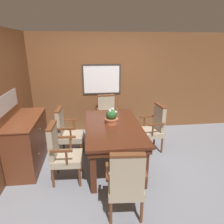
{
  "coord_description": "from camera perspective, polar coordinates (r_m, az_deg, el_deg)",
  "views": [
    {
      "loc": [
        -0.41,
        -3.11,
        2.17
      ],
      "look_at": [
        0.02,
        0.38,
        0.97
      ],
      "focal_mm": 32.0,
      "sensor_mm": 36.0,
      "label": 1
    }
  ],
  "objects": [
    {
      "name": "chair_head_near",
      "position": [
        2.67,
        3.96,
        -19.3
      ],
      "size": [
        0.53,
        0.51,
        1.0
      ],
      "rotation": [
        0.0,
        0.0,
        3.06
      ],
      "color": "brown",
      "rests_on": "ground_plane"
    },
    {
      "name": "sideboard_cabinet",
      "position": [
        4.03,
        -22.85,
        -7.86
      ],
      "size": [
        0.5,
        1.28,
        0.93
      ],
      "color": "brown",
      "rests_on": "ground_plane"
    },
    {
      "name": "potted_plant",
      "position": [
        3.66,
        -0.18,
        -1.36
      ],
      "size": [
        0.25,
        0.25,
        0.3
      ],
      "color": "#B2603D",
      "rests_on": "dining_table"
    },
    {
      "name": "ground_plane",
      "position": [
        3.82,
        0.43,
        -15.87
      ],
      "size": [
        14.0,
        14.0,
        0.0
      ],
      "primitive_type": "plane",
      "color": "gray"
    },
    {
      "name": "chair_head_far",
      "position": [
        4.92,
        -1.42,
        -0.74
      ],
      "size": [
        0.53,
        0.52,
        1.0
      ],
      "rotation": [
        0.0,
        0.0,
        0.09
      ],
      "color": "brown",
      "rests_on": "ground_plane"
    },
    {
      "name": "chair_right_far",
      "position": [
        4.3,
        11.78,
        -4.1
      ],
      "size": [
        0.52,
        0.53,
        1.0
      ],
      "rotation": [
        0.0,
        0.0,
        -1.49
      ],
      "color": "brown",
      "rests_on": "ground_plane"
    },
    {
      "name": "wall_back",
      "position": [
        5.1,
        -2.26,
        8.1
      ],
      "size": [
        7.2,
        0.08,
        2.45
      ],
      "color": "brown",
      "rests_on": "ground_plane"
    },
    {
      "name": "dining_table",
      "position": [
        3.69,
        0.28,
        -5.14
      ],
      "size": [
        1.0,
        1.8,
        0.77
      ],
      "color": "#4C2314",
      "rests_on": "ground_plane"
    },
    {
      "name": "chair_left_near",
      "position": [
        3.38,
        -14.23,
        -10.95
      ],
      "size": [
        0.5,
        0.52,
        1.0
      ],
      "rotation": [
        0.0,
        0.0,
        1.52
      ],
      "color": "brown",
      "rests_on": "ground_plane"
    },
    {
      "name": "chair_left_far",
      "position": [
        4.11,
        -12.81,
        -5.3
      ],
      "size": [
        0.51,
        0.53,
        1.0
      ],
      "rotation": [
        0.0,
        0.0,
        1.49
      ],
      "color": "brown",
      "rests_on": "ground_plane"
    }
  ]
}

